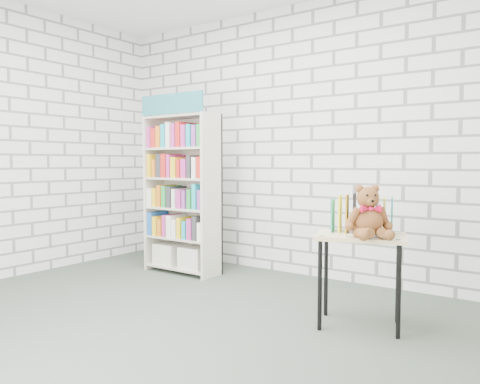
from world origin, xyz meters
The scene contains 6 objects.
ground centered at (0.00, 0.00, 0.00)m, with size 4.50×4.50×0.00m, color #3C473C.
room_shell centered at (0.00, 0.00, 1.78)m, with size 4.52×4.02×2.81m.
bookshelf centered at (-0.96, 1.36, 0.86)m, with size 0.84×0.33×1.88m.
display_table centered at (1.20, 0.85, 0.57)m, with size 0.72×0.59×0.67m.
table_books centered at (1.17, 0.95, 0.79)m, with size 0.47×0.31×0.26m.
teddy_bear centered at (1.29, 0.78, 0.81)m, with size 0.35×0.34×0.36m.
Camera 1 is at (2.41, -2.32, 1.18)m, focal length 35.00 mm.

